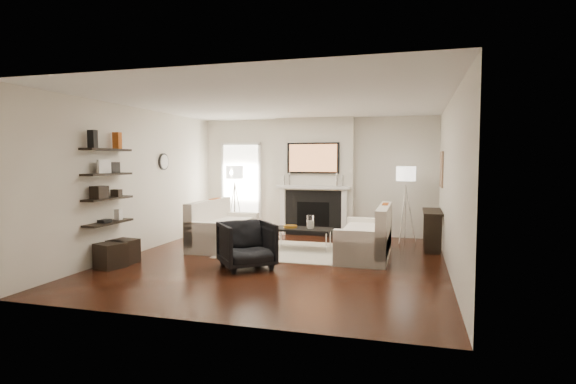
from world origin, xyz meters
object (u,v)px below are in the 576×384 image
(lamp_right_shade, at_px, (406,174))
(ottoman_near, at_px, (123,251))
(loveseat_left_base, at_px, (224,236))
(armchair, at_px, (247,243))
(coffee_table, at_px, (303,229))
(loveseat_right_base, at_px, (365,245))
(lamp_left_shade, at_px, (235,172))

(lamp_right_shade, bearing_deg, ottoman_near, -144.27)
(loveseat_left_base, relative_size, lamp_right_shade, 4.50)
(loveseat_left_base, relative_size, armchair, 2.20)
(coffee_table, xyz_separation_m, lamp_right_shade, (1.89, 1.33, 1.05))
(ottoman_near, bearing_deg, coffee_table, 36.12)
(loveseat_right_base, xyz_separation_m, armchair, (-1.74, -1.34, 0.20))
(armchair, height_order, ottoman_near, armchair)
(armchair, xyz_separation_m, ottoman_near, (-2.11, -0.26, -0.21))
(coffee_table, xyz_separation_m, ottoman_near, (-2.63, -1.92, -0.20))
(coffee_table, distance_m, ottoman_near, 3.26)
(lamp_left_shade, height_order, ottoman_near, lamp_left_shade)
(loveseat_right_base, distance_m, armchair, 2.21)
(coffee_table, distance_m, lamp_left_shade, 2.71)
(loveseat_right_base, height_order, lamp_left_shade, lamp_left_shade)
(loveseat_right_base, relative_size, coffee_table, 1.64)
(loveseat_left_base, distance_m, loveseat_right_base, 2.81)
(lamp_right_shade, bearing_deg, armchair, -128.78)
(loveseat_left_base, height_order, lamp_left_shade, lamp_left_shade)
(loveseat_left_base, bearing_deg, loveseat_right_base, -4.12)
(coffee_table, relative_size, armchair, 1.35)
(coffee_table, bearing_deg, lamp_left_shade, 143.74)
(loveseat_left_base, distance_m, armchair, 1.89)
(loveseat_right_base, relative_size, armchair, 2.20)
(loveseat_left_base, xyz_separation_m, ottoman_near, (-1.05, -1.80, -0.01))
(armchair, bearing_deg, loveseat_left_base, 85.64)
(loveseat_left_base, relative_size, coffee_table, 1.64)
(loveseat_right_base, distance_m, ottoman_near, 4.17)
(armchair, xyz_separation_m, lamp_left_shade, (-1.49, 3.14, 1.04))
(armchair, distance_m, ottoman_near, 2.14)
(loveseat_left_base, distance_m, lamp_right_shade, 3.96)
(loveseat_right_base, xyz_separation_m, ottoman_near, (-3.85, -1.60, -0.01))
(loveseat_right_base, relative_size, ottoman_near, 4.50)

